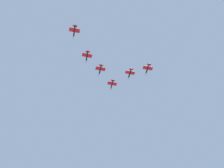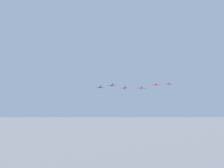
{
  "view_description": "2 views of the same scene",
  "coord_description": "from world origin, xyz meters",
  "views": [
    {
      "loc": [
        52.06,
        -114.11,
        2.77
      ],
      "look_at": [
        3.43,
        7.48,
        185.09
      ],
      "focal_mm": 42.86,
      "sensor_mm": 36.0,
      "label": 1
    },
    {
      "loc": [
        -116.91,
        151.19,
        199.66
      ],
      "look_at": [
        5.88,
        19.49,
        188.63
      ],
      "focal_mm": 38.31,
      "sensor_mm": 36.0,
      "label": 2
    }
  ],
  "objects": [
    {
      "name": "jet_starboard_inner",
      "position": [
        20.84,
        3.5,
        186.09
      ],
      "size": [
        8.35,
        10.3,
        2.3
      ],
      "rotation": [
        0.0,
        0.0,
        0.58
      ],
      "color": "black"
    },
    {
      "name": "jet_starboard_outer",
      "position": [
        35.87,
        3.13,
        183.71
      ],
      "size": [
        8.35,
        10.3,
        2.3
      ],
      "rotation": [
        0.0,
        0.0,
        0.58
      ],
      "color": "black"
    },
    {
      "name": "jet_center_rear",
      "position": [
        -4.77,
        -47.1,
        185.95
      ],
      "size": [
        8.35,
        10.3,
        2.3
      ],
      "rotation": [
        0.0,
        0.0,
        0.58
      ],
      "color": "black"
    },
    {
      "name": "jet_port_inner",
      "position": [
        0.29,
        -10.11,
        184.11
      ],
      "size": [
        8.35,
        10.3,
        2.3
      ],
      "rotation": [
        0.0,
        0.0,
        0.58
      ],
      "color": "black"
    },
    {
      "name": "jet_port_outer",
      "position": [
        -5.23,
        -24.09,
        186.49
      ],
      "size": [
        8.35,
        10.3,
        2.3
      ],
      "rotation": [
        0.0,
        0.0,
        0.58
      ],
      "color": "black"
    },
    {
      "name": "jet_lead",
      "position": [
        3.3,
        7.67,
        185.1
      ],
      "size": [
        8.35,
        10.3,
        2.3
      ],
      "rotation": [
        0.0,
        0.0,
        0.58
      ],
      "color": "black"
    }
  ]
}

